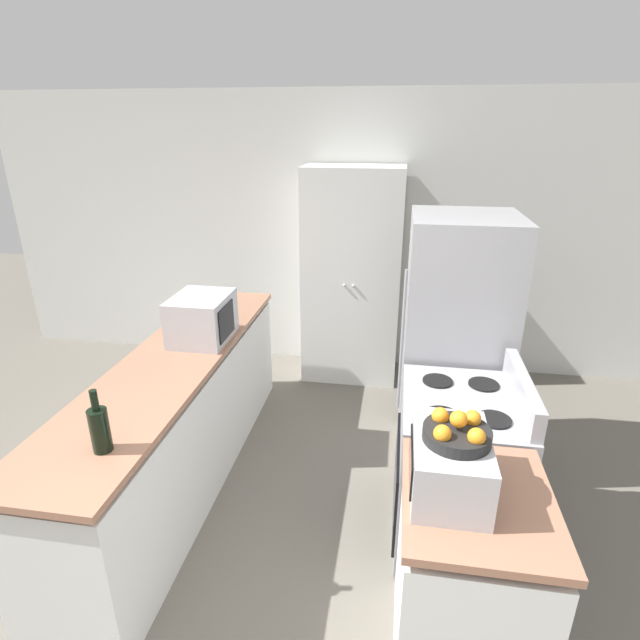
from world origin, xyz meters
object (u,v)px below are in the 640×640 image
at_px(wine_bottle, 100,428).
at_px(refrigerator, 454,346).
at_px(pantry_cabinet, 352,277).
at_px(microwave, 202,318).
at_px(stove, 456,468).
at_px(fruit_bowl, 457,431).
at_px(toaster_oven, 449,464).

bearing_deg(wine_bottle, refrigerator, 41.69).
distance_m(pantry_cabinet, microwave, 1.68).
xyz_separation_m(pantry_cabinet, refrigerator, (0.82, -1.20, -0.10)).
bearing_deg(stove, pantry_cabinet, 112.14).
relative_size(pantry_cabinet, microwave, 4.37).
bearing_deg(wine_bottle, stove, 23.31).
height_order(wine_bottle, fruit_bowl, fruit_bowl).
relative_size(pantry_cabinet, stove, 1.83).
xyz_separation_m(microwave, fruit_bowl, (1.55, -1.30, 0.13)).
bearing_deg(fruit_bowl, microwave, 140.19).
bearing_deg(microwave, fruit_bowl, -39.81).
height_order(pantry_cabinet, fruit_bowl, pantry_cabinet).
relative_size(stove, fruit_bowl, 4.11).
bearing_deg(refrigerator, pantry_cabinet, 124.51).
xyz_separation_m(wine_bottle, toaster_oven, (1.52, -0.02, 0.01)).
bearing_deg(refrigerator, stove, -91.33).
xyz_separation_m(pantry_cabinet, stove, (0.81, -1.98, -0.52)).
xyz_separation_m(stove, wine_bottle, (-1.67, -0.72, 0.56)).
xyz_separation_m(stove, refrigerator, (0.02, 0.78, 0.42)).
height_order(refrigerator, fruit_bowl, refrigerator).
bearing_deg(wine_bottle, microwave, 90.84).
bearing_deg(pantry_cabinet, toaster_oven, -76.32).
distance_m(stove, refrigerator, 0.89).
xyz_separation_m(pantry_cabinet, fruit_bowl, (0.68, -2.73, 0.22)).
bearing_deg(refrigerator, fruit_bowl, -95.56).
bearing_deg(fruit_bowl, pantry_cabinet, 103.92).
height_order(pantry_cabinet, wine_bottle, pantry_cabinet).
bearing_deg(refrigerator, microwave, -172.25).
distance_m(pantry_cabinet, fruit_bowl, 2.82).
distance_m(refrigerator, wine_bottle, 2.26).
xyz_separation_m(toaster_oven, fruit_bowl, (0.01, -0.01, 0.16)).
relative_size(microwave, fruit_bowl, 1.72).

